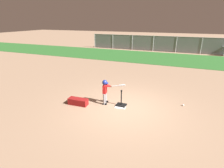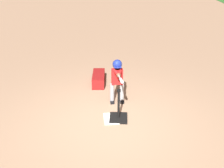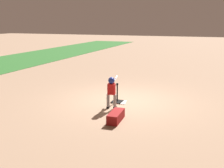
% 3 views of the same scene
% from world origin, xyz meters
% --- Properties ---
extents(ground_plane, '(90.00, 90.00, 0.00)m').
position_xyz_m(ground_plane, '(0.00, 0.00, 0.00)').
color(ground_plane, '#93755B').
extents(home_plate, '(0.50, 0.50, 0.02)m').
position_xyz_m(home_plate, '(-0.24, 0.08, 0.01)').
color(home_plate, white).
rests_on(home_plate, ground_plane).
extents(batting_tee, '(0.42, 0.38, 0.70)m').
position_xyz_m(batting_tee, '(-0.25, 0.18, 0.10)').
color(batting_tee, black).
rests_on(batting_tee, ground_plane).
extents(batter_child, '(0.98, 0.35, 1.08)m').
position_xyz_m(batter_child, '(-0.94, 0.13, 0.68)').
color(batter_child, gray).
rests_on(batter_child, ground_plane).
extents(equipment_bag, '(0.86, 0.36, 0.28)m').
position_xyz_m(equipment_bag, '(-2.00, -0.41, 0.14)').
color(equipment_bag, maroon).
rests_on(equipment_bag, ground_plane).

